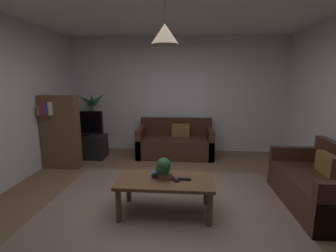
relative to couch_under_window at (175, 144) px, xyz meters
name	(u,v)px	position (x,y,z in m)	size (l,w,h in m)	color
floor	(166,207)	(-0.01, -2.25, -0.29)	(5.01, 5.42, 0.02)	brown
rug	(165,214)	(-0.01, -2.45, -0.27)	(3.26, 2.98, 0.01)	gray
wall_back	(176,95)	(-0.01, 0.49, 1.05)	(5.13, 0.06, 2.66)	silver
window_pane	(178,98)	(0.03, 0.46, 0.98)	(1.32, 0.01, 1.14)	white
couch_under_window	(175,144)	(0.00, 0.00, 0.00)	(1.65, 0.80, 0.82)	#47281E
couch_right_side	(320,187)	(2.03, -2.08, 0.00)	(0.80, 1.48, 0.82)	#47281E
coffee_table	(165,184)	(-0.01, -2.39, 0.11)	(1.19, 0.62, 0.46)	brown
book_on_table_0	(158,176)	(-0.12, -2.33, 0.20)	(0.13, 0.08, 0.03)	#72387F
book_on_table_1	(156,174)	(-0.13, -2.34, 0.22)	(0.12, 0.09, 0.02)	#387247
book_on_table_2	(157,173)	(-0.12, -2.35, 0.24)	(0.11, 0.09, 0.03)	#2D4C8C
remote_on_table_0	(175,179)	(0.11, -2.41, 0.19)	(0.05, 0.16, 0.02)	black
remote_on_table_1	(184,179)	(0.23, -2.40, 0.19)	(0.05, 0.16, 0.02)	black
potted_plant_on_table	(164,168)	(-0.03, -2.39, 0.33)	(0.21, 0.20, 0.28)	brown
tv_stand	(85,146)	(-1.97, -0.29, -0.03)	(0.90, 0.44, 0.50)	black
tv	(83,123)	(-1.97, -0.31, 0.50)	(0.86, 0.16, 0.53)	black
potted_palm_corner	(93,124)	(-1.98, 0.27, 0.37)	(0.71, 0.82, 1.44)	brown
bookshelf_corner	(60,132)	(-2.15, -0.92, 0.44)	(0.70, 0.31, 1.40)	brown
pendant_lamp	(165,34)	(-0.01, -2.39, 1.91)	(0.31, 0.31, 0.59)	black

